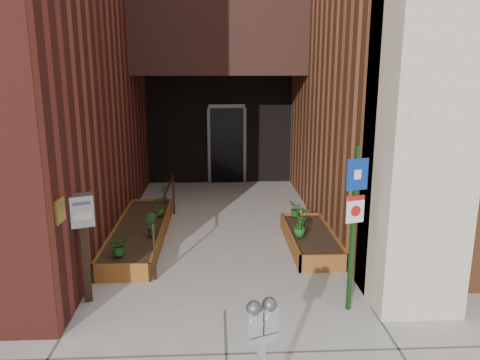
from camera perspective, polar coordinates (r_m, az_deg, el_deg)
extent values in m
plane|color=#9E9991|center=(6.53, -1.88, -15.58)|extent=(80.00, 80.00, 0.00)
cube|color=tan|center=(6.54, 20.94, 4.04)|extent=(1.10, 1.20, 4.40)
cube|color=black|center=(11.73, -2.58, 17.56)|extent=(4.20, 2.00, 2.00)
cube|color=black|center=(13.21, -2.50, 6.24)|extent=(4.00, 0.30, 3.00)
cube|color=black|center=(13.10, -1.60, 4.20)|extent=(0.90, 0.06, 2.10)
cube|color=#B79338|center=(6.07, -21.14, -3.46)|extent=(0.04, 0.30, 0.30)
cube|color=brown|center=(7.43, -14.28, -10.94)|extent=(0.90, 0.04, 0.30)
cube|color=brown|center=(10.73, -10.64, -3.08)|extent=(0.90, 0.04, 0.30)
cube|color=brown|center=(9.14, -14.79, -6.28)|extent=(0.04, 3.60, 0.30)
cube|color=brown|center=(9.00, -9.39, -6.31)|extent=(0.04, 3.60, 0.30)
cube|color=black|center=(9.06, -12.11, -6.42)|extent=(0.82, 3.52, 0.26)
cube|color=brown|center=(7.65, 10.21, -9.99)|extent=(0.80, 0.04, 0.30)
cube|color=brown|center=(9.63, 7.36, -4.89)|extent=(0.80, 0.04, 0.30)
cube|color=brown|center=(8.57, 6.10, -7.24)|extent=(0.04, 2.20, 0.30)
cube|color=brown|center=(8.71, 11.08, -7.05)|extent=(0.04, 2.20, 0.30)
cube|color=black|center=(8.64, 8.61, -7.27)|extent=(0.72, 2.12, 0.26)
cylinder|color=black|center=(7.31, -10.41, -8.62)|extent=(0.04, 0.04, 0.90)
cylinder|color=black|center=(10.42, -8.11, -1.77)|extent=(0.04, 0.04, 0.90)
cylinder|color=black|center=(8.72, -9.16, -1.91)|extent=(0.04, 3.30, 0.04)
cube|color=#B9B9BC|center=(4.24, 2.62, -18.60)|extent=(0.29, 0.20, 0.07)
cube|color=#B9B9BC|center=(4.13, 1.67, -16.96)|extent=(0.16, 0.13, 0.23)
sphere|color=#59595B|center=(4.07, 1.69, -15.35)|extent=(0.13, 0.13, 0.13)
cube|color=white|center=(4.09, 1.97, -17.04)|extent=(0.08, 0.03, 0.04)
cube|color=#B21414|center=(4.12, 1.96, -17.89)|extent=(0.08, 0.03, 0.03)
cube|color=#B9B9BC|center=(4.19, 3.61, -16.51)|extent=(0.16, 0.13, 0.23)
sphere|color=#59595B|center=(4.13, 3.64, -14.91)|extent=(0.13, 0.13, 0.13)
cube|color=white|center=(4.15, 3.92, -16.58)|extent=(0.08, 0.03, 0.04)
cube|color=#B21414|center=(4.18, 3.91, -17.42)|extent=(0.08, 0.03, 0.03)
cube|color=#163914|center=(6.27, 13.56, -6.07)|extent=(0.06, 0.06, 2.23)
cube|color=navy|center=(6.03, 14.11, 0.66)|extent=(0.30, 0.11, 0.41)
cube|color=white|center=(6.03, 14.14, 0.65)|extent=(0.10, 0.04, 0.12)
cube|color=white|center=(6.15, 13.87, -3.48)|extent=(0.25, 0.09, 0.35)
cube|color=#B21414|center=(6.10, 13.97, -2.18)|extent=(0.25, 0.09, 0.06)
cylinder|color=#B21414|center=(6.14, 13.92, -3.70)|extent=(0.14, 0.05, 0.14)
cube|color=black|center=(6.86, -18.29, -9.62)|extent=(0.13, 0.13, 1.12)
cube|color=#A7A7A9|center=(6.61, -18.78, -3.50)|extent=(0.37, 0.32, 0.43)
cube|color=#59595B|center=(6.46, -18.76, -2.75)|extent=(0.21, 0.09, 0.04)
cube|color=white|center=(6.51, -18.65, -4.21)|extent=(0.23, 0.10, 0.10)
imported|color=#1E5718|center=(7.65, -14.58, -7.60)|extent=(0.44, 0.44, 0.35)
imported|color=#18541A|center=(8.39, -10.78, -5.34)|extent=(0.31, 0.31, 0.39)
imported|color=#245217|center=(9.47, -9.86, -3.17)|extent=(0.29, 0.29, 0.37)
imported|color=#175119|center=(10.43, -9.21, -1.62)|extent=(0.25, 0.25, 0.36)
imported|color=#1A5C1B|center=(8.25, 7.31, -5.60)|extent=(0.25, 0.25, 0.38)
imported|color=#215C1A|center=(8.91, 7.73, -4.27)|extent=(0.25, 0.25, 0.34)
imported|color=#17511B|center=(9.35, 6.79, -3.49)|extent=(0.30, 0.30, 0.31)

